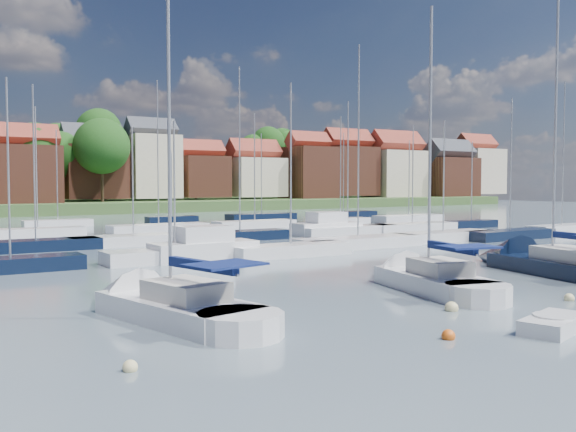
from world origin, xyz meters
TOP-DOWN VIEW (x-y plane):
  - ground at (0.00, 40.00)m, footprint 260.00×260.00m
  - sailboat_left at (-14.42, 4.63)m, footprint 5.13×11.46m
  - sailboat_centre at (-1.23, 4.11)m, footprint 5.12×10.97m
  - sailboat_navy at (8.87, 4.92)m, footprint 5.94×13.41m
  - tender at (-3.98, -5.11)m, footprint 3.37×2.24m
  - buoy_a at (-17.73, -1.75)m, footprint 0.42×0.42m
  - buoy_b at (-7.82, -3.91)m, footprint 0.45×0.45m
  - buoy_c at (-4.25, -0.71)m, footprint 0.55×0.55m
  - buoy_d at (1.69, -1.91)m, footprint 0.44×0.44m
  - buoy_e at (0.78, 6.42)m, footprint 0.51×0.51m
  - marina_field at (1.91, 35.15)m, footprint 79.62×41.41m
  - far_shore_town at (2.23, 132.67)m, footprint 212.46×90.00m

SIDE VIEW (x-z plane):
  - ground at x=0.00m, z-range 0.00..0.00m
  - buoy_a at x=-17.73m, z-range -0.21..0.21m
  - buoy_b at x=-7.82m, z-range -0.23..0.23m
  - buoy_c at x=-4.25m, z-range -0.27..0.27m
  - buoy_d at x=1.69m, z-range -0.22..0.22m
  - buoy_e at x=0.78m, z-range -0.26..0.26m
  - tender at x=-3.98m, z-range -0.08..0.59m
  - sailboat_navy at x=8.87m, z-range -8.61..9.31m
  - sailboat_left at x=-14.42m, z-range -7.20..7.91m
  - sailboat_centre at x=-1.23m, z-range -6.88..7.59m
  - marina_field at x=1.91m, z-range -7.53..8.40m
  - far_shore_town at x=2.23m, z-range -6.53..15.74m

